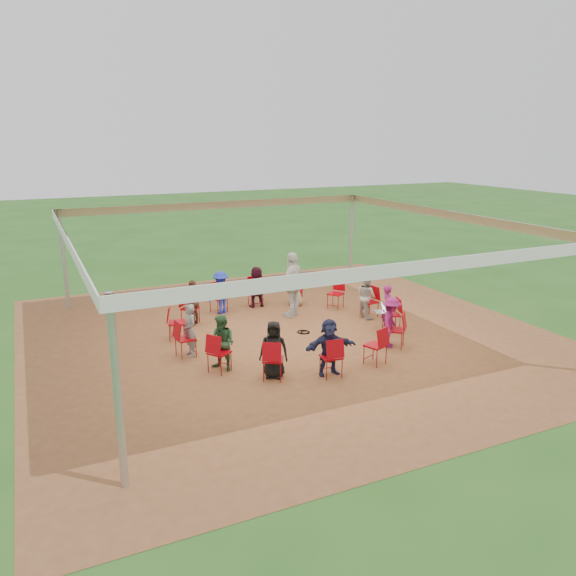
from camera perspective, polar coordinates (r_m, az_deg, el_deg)
name	(u,v)px	position (r m, az deg, el deg)	size (l,w,h in m)	color
ground	(287,335)	(14.83, -0.13, -4.78)	(80.00, 80.00, 0.00)	#26561B
dirt_patch	(287,335)	(14.83, -0.13, -4.76)	(13.00, 13.00, 0.00)	brown
tent	(287,246)	(14.21, -0.14, 4.26)	(10.33, 10.33, 3.00)	#B2B2B7
chair_0	(392,315)	(15.27, 10.48, -2.67)	(0.42, 0.44, 0.90)	#A1020B
chair_1	(369,302)	(16.32, 8.26, -1.42)	(0.42, 0.44, 0.90)	#A1020B
chair_2	(336,294)	(17.06, 4.86, -0.60)	(0.42, 0.44, 0.90)	#A1020B
chair_3	(296,290)	(17.39, 0.83, -0.24)	(0.42, 0.44, 0.90)	#A1020B
chair_4	(256,292)	(17.27, -3.32, -0.38)	(0.42, 0.44, 0.90)	#A1020B
chair_5	(218,298)	(16.71, -7.08, -0.99)	(0.42, 0.44, 0.90)	#A1020B
chair_6	(190,308)	(15.79, -9.92, -2.06)	(0.42, 0.44, 0.90)	#A1020B
chair_7	(177,323)	(14.64, -11.22, -3.49)	(0.42, 0.44, 0.90)	#A1020B
chair_8	(185,339)	(13.46, -10.37, -5.11)	(0.42, 0.44, 0.90)	#A1020B
chair_9	(219,353)	(12.51, -6.99, -6.54)	(0.42, 0.44, 0.90)	#A1020B
chair_10	(273,360)	(12.05, -1.53, -7.29)	(0.42, 0.44, 0.90)	#A1020B
chair_11	(331,357)	(12.22, 4.40, -7.00)	(0.42, 0.44, 0.90)	#A1020B
chair_12	(375,346)	(12.98, 8.87, -5.81)	(0.42, 0.44, 0.90)	#A1020B
chair_13	(396,330)	(14.08, 10.87, -4.22)	(0.42, 0.44, 0.90)	#A1020B
person_seated_0	(388,308)	(15.18, 10.08, -2.01)	(0.46, 0.30, 1.26)	#7E1553
person_seated_1	(366,296)	(16.19, 7.97, -0.85)	(0.61, 0.35, 1.26)	#A8A396
person_seated_2	(296,285)	(17.23, 0.79, 0.26)	(0.62, 0.35, 1.26)	tan
person_seated_3	(257,287)	(17.11, -3.21, 0.13)	(1.17, 0.44, 1.26)	#380D1D
person_seated_4	(221,292)	(16.57, -6.84, -0.45)	(0.82, 0.40, 1.26)	#1D2BAE
person_seated_5	(194,302)	(15.68, -9.56, -1.45)	(0.74, 0.38, 1.26)	brown
person_seated_6	(190,330)	(13.44, -9.94, -4.27)	(0.46, 0.30, 1.26)	slate
person_seated_7	(222,343)	(12.53, -6.68, -5.58)	(0.61, 0.35, 1.26)	#28542F
person_seated_8	(274,349)	(12.09, -1.46, -6.26)	(0.62, 0.35, 1.26)	black
person_seated_9	(329,347)	(12.26, 4.19, -5.99)	(1.17, 0.44, 1.26)	#1C2143
person_seated_10	(391,322)	(14.04, 10.42, -3.45)	(0.82, 0.40, 1.26)	#7E1553
standing_person	(293,284)	(16.10, 0.50, 0.37)	(1.11, 0.57, 1.90)	silver
cable_coil	(304,332)	(14.98, 1.63, -4.50)	(0.41, 0.41, 0.03)	black
laptop	(382,309)	(15.15, 9.50, -2.16)	(0.37, 0.41, 0.24)	#B7B7BC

